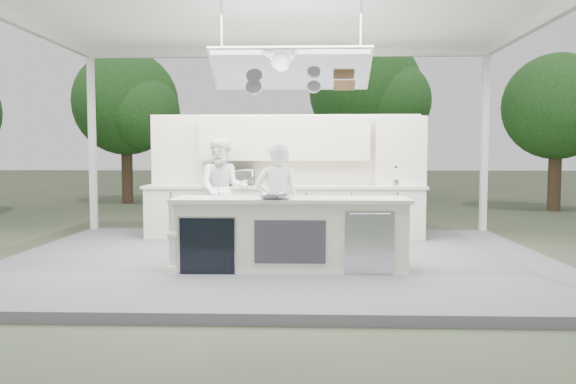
{
  "coord_description": "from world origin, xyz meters",
  "views": [
    {
      "loc": [
        0.41,
        -8.26,
        1.66
      ],
      "look_at": [
        0.12,
        0.4,
        1.06
      ],
      "focal_mm": 35.0,
      "sensor_mm": 36.0,
      "label": 1
    }
  ],
  "objects_px": {
    "back_counter": "(284,211)",
    "head_chef": "(277,204)",
    "sous_chef": "(223,189)",
    "demo_island": "(289,234)"
  },
  "relations": [
    {
      "from": "head_chef",
      "to": "sous_chef",
      "type": "xyz_separation_m",
      "value": [
        -1.06,
        2.07,
        0.07
      ]
    },
    {
      "from": "sous_chef",
      "to": "demo_island",
      "type": "bearing_deg",
      "value": -66.72
    },
    {
      "from": "demo_island",
      "to": "back_counter",
      "type": "relative_size",
      "value": 0.61
    },
    {
      "from": "back_counter",
      "to": "head_chef",
      "type": "height_order",
      "value": "head_chef"
    },
    {
      "from": "demo_island",
      "to": "head_chef",
      "type": "xyz_separation_m",
      "value": [
        -0.17,
        0.33,
        0.36
      ]
    },
    {
      "from": "back_counter",
      "to": "sous_chef",
      "type": "distance_m",
      "value": 1.21
    },
    {
      "from": "demo_island",
      "to": "head_chef",
      "type": "relative_size",
      "value": 1.85
    },
    {
      "from": "demo_island",
      "to": "sous_chef",
      "type": "xyz_separation_m",
      "value": [
        -1.23,
        2.39,
        0.43
      ]
    },
    {
      "from": "demo_island",
      "to": "sous_chef",
      "type": "height_order",
      "value": "sous_chef"
    },
    {
      "from": "back_counter",
      "to": "sous_chef",
      "type": "relative_size",
      "value": 2.8
    }
  ]
}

